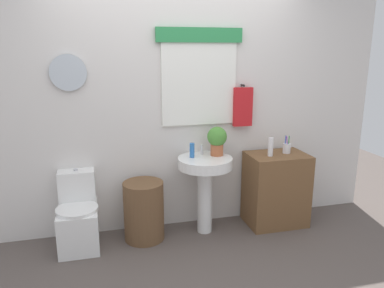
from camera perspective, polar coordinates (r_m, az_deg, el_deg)
ground_plane at (r=3.20m, az=2.31°, el=-20.44°), size 8.00×8.00×0.00m
back_wall at (r=3.78m, az=-2.44°, el=6.46°), size 4.40×0.18×2.60m
toilet at (r=3.74m, az=-17.03°, el=-10.79°), size 0.38×0.51×0.72m
laundry_hamper at (r=3.71m, az=-7.40°, el=-10.13°), size 0.39×0.39×0.59m
pedestal_sink at (r=3.71m, az=2.00°, el=-4.89°), size 0.54×0.54×0.79m
faucet at (r=3.75m, az=1.52°, el=-0.90°), size 0.03×0.03×0.10m
wooden_cabinet at (r=4.07m, az=12.74°, el=-6.76°), size 0.61×0.44×0.77m
soap_bottle at (r=3.65m, az=0.01°, el=-0.96°), size 0.05×0.05×0.14m
potted_plant at (r=3.71m, az=3.86°, el=0.75°), size 0.20×0.20×0.29m
lotion_bottle at (r=3.84m, az=11.97°, el=-0.43°), size 0.05×0.05×0.19m
toothbrush_cup at (r=4.00m, az=14.32°, el=-0.61°), size 0.08×0.08×0.19m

